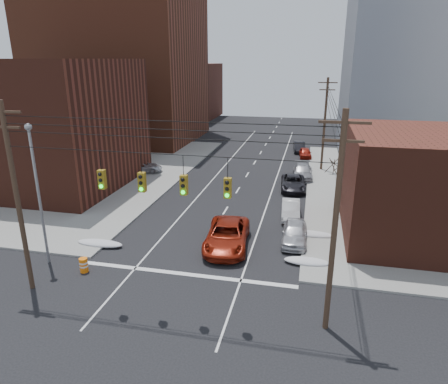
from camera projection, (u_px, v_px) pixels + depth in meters
The scene contains 28 objects.
ground at pixel (146, 341), 19.28m from camera, with size 160.00×160.00×0.00m, color black.
sidewalk_nw at pixel (30, 168), 49.83m from camera, with size 40.00×40.00×0.15m, color gray.
building_brick_tall at pixel (120, 46), 63.92m from camera, with size 24.00×20.00×30.00m, color brown.
building_brick_near at pixel (31, 123), 42.13m from camera, with size 20.00×16.00×13.00m, color #532418.
building_brick_far at pixel (167, 91), 91.25m from camera, with size 22.00×18.00×12.00m, color #532418.
building_office at pixel (435, 63), 51.50m from camera, with size 22.00×20.00×25.00m, color gray.
building_glass at pixel (408, 70), 75.62m from camera, with size 20.00×18.00×22.00m, color gray.
utility_pole_left at pixel (17, 196), 21.98m from camera, with size 2.20×0.28×11.00m.
utility_pole_right at pixel (335, 222), 18.46m from camera, with size 2.20×0.28×11.00m.
utility_pole_far at pixel (325, 123), 47.16m from camera, with size 2.20×0.28×11.00m.
traffic_signals at pixel (162, 182), 19.73m from camera, with size 17.00×0.42×2.02m.
street_light at pixel (37, 184), 25.04m from camera, with size 0.44×0.44×9.32m.
bare_tree at pixel (337, 186), 35.07m from camera, with size 2.09×2.20×4.93m.
snow_nw at pixel (100, 243), 29.07m from camera, with size 3.50×1.08×0.42m, color silver.
snow_ne at pixel (307, 261), 26.47m from camera, with size 3.00×1.08×0.42m, color silver.
snow_east_far at pixel (308, 234), 30.64m from camera, with size 4.00×1.08×0.42m, color silver.
red_pickup at pixel (227, 236), 28.74m from camera, with size 2.93×6.36×1.77m, color maroon.
parked_car_a at pixel (295, 233), 29.47m from camera, with size 1.82×4.52×1.54m, color silver.
parked_car_b at pixel (291, 209), 34.22m from camera, with size 1.51×4.32×1.42m, color silver.
parked_car_c at pixel (293, 183), 41.46m from camera, with size 2.43×5.27×1.46m, color black.
parked_car_d at pixel (303, 172), 45.45m from camera, with size 2.16×5.32×1.54m, color #A3A2A7.
parked_car_e at pixel (305, 153), 55.01m from camera, with size 1.57×3.90×1.33m, color maroon.
parked_car_f at pixel (299, 147), 58.52m from camera, with size 1.54×4.43×1.46m, color black.
lot_car_a at pixel (101, 182), 41.64m from camera, with size 1.29×3.69×1.22m, color silver.
lot_car_b at pixel (143, 167), 47.44m from camera, with size 2.11×4.57×1.27m, color silver.
lot_car_c at pixel (52, 177), 43.10m from camera, with size 2.06×5.07×1.47m, color black.
lot_car_d at pixel (92, 173), 44.72m from camera, with size 1.65×4.11×1.40m, color #A5A5A9.
construction_barrel at pixel (84, 265), 25.45m from camera, with size 0.72×0.72×0.95m.
Camera 1 is at (7.19, -14.78, 12.97)m, focal length 32.00 mm.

